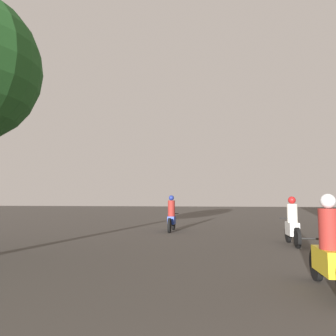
# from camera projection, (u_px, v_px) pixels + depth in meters

# --- Properties ---
(motorcycle_yellow) EXTENTS (0.60, 1.98, 1.57)m
(motorcycle_yellow) POSITION_uv_depth(u_px,v_px,m) (329.00, 252.00, 5.30)
(motorcycle_yellow) COLOR black
(motorcycle_yellow) RESTS_ON ground_plane
(motorcycle_white) EXTENTS (0.60, 1.93, 1.56)m
(motorcycle_white) POSITION_uv_depth(u_px,v_px,m) (292.00, 225.00, 10.53)
(motorcycle_white) COLOR black
(motorcycle_white) RESTS_ON ground_plane
(motorcycle_blue) EXTENTS (0.60, 2.05, 1.64)m
(motorcycle_blue) POSITION_uv_depth(u_px,v_px,m) (172.00, 217.00, 14.97)
(motorcycle_blue) COLOR black
(motorcycle_blue) RESTS_ON ground_plane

